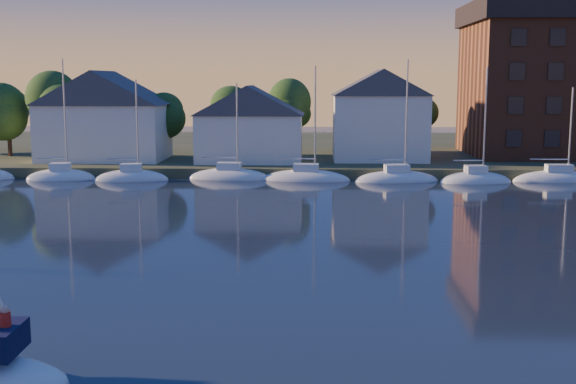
{
  "coord_description": "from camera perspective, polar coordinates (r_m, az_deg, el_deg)",
  "views": [
    {
      "loc": [
        0.89,
        -20.11,
        9.67
      ],
      "look_at": [
        -0.65,
        22.0,
        3.1
      ],
      "focal_mm": 45.0,
      "sensor_mm": 36.0,
      "label": 1
    }
  ],
  "objects": [
    {
      "name": "shoreline_land",
      "position": [
        95.61,
        1.56,
        3.06
      ],
      "size": [
        160.0,
        50.0,
        2.0
      ],
      "primitive_type": "cube",
      "color": "#343D23",
      "rests_on": "ground"
    },
    {
      "name": "wooden_dock",
      "position": [
        72.76,
        1.38,
        1.22
      ],
      "size": [
        120.0,
        3.0,
        1.0
      ],
      "primitive_type": "cube",
      "color": "brown",
      "rests_on": "ground"
    },
    {
      "name": "clubhouse_west",
      "position": [
        81.48,
        -14.3,
        5.96
      ],
      "size": [
        13.65,
        9.45,
        9.64
      ],
      "color": "white",
      "rests_on": "shoreline_land"
    },
    {
      "name": "clubhouse_centre",
      "position": [
        77.55,
        -3.02,
        5.5
      ],
      "size": [
        11.55,
        8.4,
        8.08
      ],
      "color": "white",
      "rests_on": "shoreline_land"
    },
    {
      "name": "clubhouse_east",
      "position": [
        79.51,
        7.27,
        6.15
      ],
      "size": [
        10.5,
        8.4,
        9.8
      ],
      "color": "white",
      "rests_on": "shoreline_land"
    },
    {
      "name": "tree_line",
      "position": [
        83.16,
        2.88,
        7.13
      ],
      "size": [
        93.4,
        5.4,
        8.9
      ],
      "color": "#3B251A",
      "rests_on": "shoreline_land"
    },
    {
      "name": "moored_fleet",
      "position": [
        69.78,
        1.35,
        0.98
      ],
      "size": [
        87.5,
        2.4,
        12.05
      ],
      "color": "silver",
      "rests_on": "ground"
    }
  ]
}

